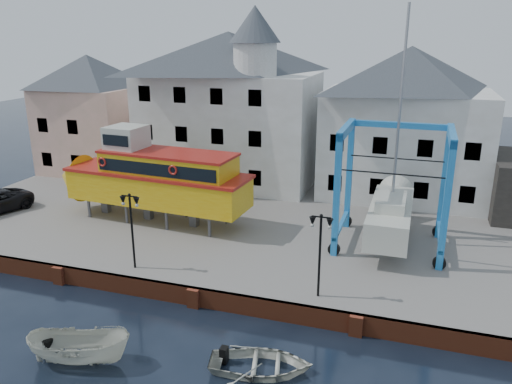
% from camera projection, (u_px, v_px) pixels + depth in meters
% --- Properties ---
extents(ground, '(140.00, 140.00, 0.00)m').
position_uv_depth(ground, '(194.00, 307.00, 24.96)').
color(ground, black).
rests_on(ground, ground).
extents(hardstanding, '(44.00, 22.00, 1.00)m').
position_uv_depth(hardstanding, '(260.00, 222.00, 34.79)').
color(hardstanding, slate).
rests_on(hardstanding, ground).
extents(quay_wall, '(44.00, 0.47, 1.00)m').
position_uv_depth(quay_wall, '(195.00, 297.00, 24.91)').
color(quay_wall, maroon).
rests_on(quay_wall, ground).
extents(building_pink, '(8.00, 7.00, 10.30)m').
position_uv_depth(building_pink, '(92.00, 114.00, 44.66)').
color(building_pink, tan).
rests_on(building_pink, hardstanding).
extents(building_white_main, '(14.00, 8.30, 14.00)m').
position_uv_depth(building_white_main, '(230.00, 106.00, 40.83)').
color(building_white_main, beige).
rests_on(building_white_main, hardstanding).
extents(building_white_right, '(12.00, 8.00, 11.20)m').
position_uv_depth(building_white_right, '(406.00, 123.00, 37.56)').
color(building_white_right, beige).
rests_on(building_white_right, hardstanding).
extents(lamp_post_left, '(1.12, 0.32, 4.20)m').
position_uv_depth(lamp_post_left, '(131.00, 212.00, 25.95)').
color(lamp_post_left, black).
rests_on(lamp_post_left, hardstanding).
extents(lamp_post_right, '(1.12, 0.32, 4.20)m').
position_uv_depth(lamp_post_right, '(321.00, 235.00, 23.03)').
color(lamp_post_right, black).
rests_on(lamp_post_right, hardstanding).
extents(tour_boat, '(14.61, 4.51, 6.27)m').
position_uv_depth(tour_boat, '(146.00, 177.00, 33.08)').
color(tour_boat, '#59595E').
rests_on(tour_boat, hardstanding).
extents(travel_lift, '(6.41, 9.03, 13.61)m').
position_uv_depth(travel_lift, '(392.00, 205.00, 29.74)').
color(travel_lift, '#185BAC').
rests_on(travel_lift, hardstanding).
extents(motorboat_a, '(4.60, 2.66, 1.67)m').
position_uv_depth(motorboat_a, '(81.00, 363.00, 20.71)').
color(motorboat_a, beige).
rests_on(motorboat_a, ground).
extents(motorboat_b, '(4.73, 3.83, 0.87)m').
position_uv_depth(motorboat_b, '(261.00, 371.00, 20.22)').
color(motorboat_b, beige).
rests_on(motorboat_b, ground).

